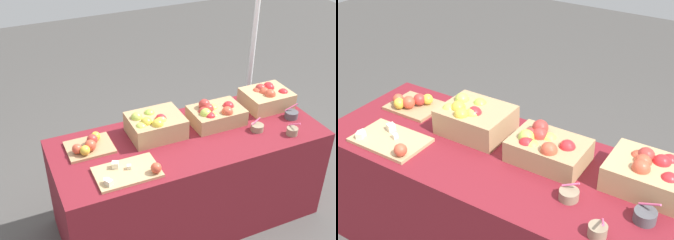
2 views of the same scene
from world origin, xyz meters
The scene contains 9 objects.
table centered at (0.00, 0.00, 0.37)m, with size 1.90×0.76×0.74m, color maroon.
apple_crate_left centered at (0.73, 0.15, 0.82)m, with size 0.35×0.28×0.17m.
apple_crate_middle centered at (0.25, 0.09, 0.81)m, with size 0.38×0.26×0.18m.
apple_crate_right centered at (-0.21, 0.12, 0.82)m, with size 0.37×0.30×0.18m.
cutting_board_front centered at (-0.51, -0.21, 0.76)m, with size 0.40×0.25×0.09m.
cutting_board_back centered at (-0.67, 0.14, 0.77)m, with size 0.30×0.25×0.09m.
sample_bowl_near centered at (0.67, -0.26, 0.77)m, with size 0.08×0.09×0.10m.
sample_bowl_mid centered at (0.47, -0.12, 0.76)m, with size 0.09×0.09×0.09m.
sample_bowl_far centered at (0.80, -0.07, 0.77)m, with size 0.10×0.10×0.11m.
Camera 2 is at (1.06, -1.56, 2.06)m, focal length 48.05 mm.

